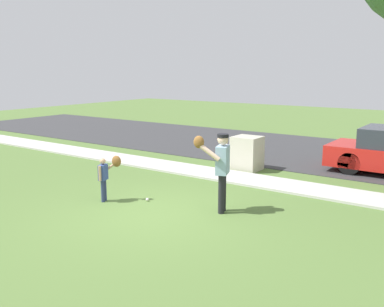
# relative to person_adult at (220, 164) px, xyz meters

# --- Properties ---
(ground_plane) EXTENTS (48.00, 48.00, 0.00)m
(ground_plane) POSITION_rel_person_adult_xyz_m (-1.04, 2.61, -1.05)
(ground_plane) COLOR #567538
(sidewalk_strip) EXTENTS (36.00, 1.20, 0.06)m
(sidewalk_strip) POSITION_rel_person_adult_xyz_m (-1.04, 2.71, -1.02)
(sidewalk_strip) COLOR beige
(sidewalk_strip) RESTS_ON ground
(road_surface) EXTENTS (36.00, 6.80, 0.02)m
(road_surface) POSITION_rel_person_adult_xyz_m (-1.04, 7.71, -1.04)
(road_surface) COLOR #38383A
(road_surface) RESTS_ON ground
(person_adult) EXTENTS (0.64, 0.77, 1.68)m
(person_adult) POSITION_rel_person_adult_xyz_m (0.00, 0.00, 0.00)
(person_adult) COLOR black
(person_adult) RESTS_ON ground
(person_child) EXTENTS (0.44, 0.50, 1.05)m
(person_child) POSITION_rel_person_adult_xyz_m (-2.52, -0.82, -0.37)
(person_child) COLOR navy
(person_child) RESTS_ON ground
(baseball) EXTENTS (0.07, 0.07, 0.07)m
(baseball) POSITION_rel_person_adult_xyz_m (-1.77, -0.30, -1.01)
(baseball) COLOR white
(baseball) RESTS_ON ground
(utility_cabinet) EXTENTS (0.79, 0.75, 1.01)m
(utility_cabinet) POSITION_rel_person_adult_xyz_m (-1.40, 3.81, -0.54)
(utility_cabinet) COLOR beige
(utility_cabinet) RESTS_ON ground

